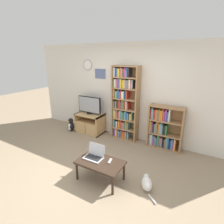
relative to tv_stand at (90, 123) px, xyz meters
The scene contains 11 objects.
ground_plane 2.04m from the tv_stand, 55.05° to the right, with size 18.00×18.00×0.00m, color gray.
wall_back 1.56m from the tv_stand, 15.92° to the left, with size 6.37×0.09×2.60m.
tv_stand is the anchor object (origin of this frame).
television 0.56m from the tv_stand, 112.94° to the left, with size 0.77×0.18×0.52m.
bookshelf_tall 1.30m from the tv_stand, ahead, with size 0.73×0.28×2.03m.
bookshelf_short 2.19m from the tv_stand, ahead, with size 0.84×0.28×1.11m.
coffee_table 2.24m from the tv_stand, 48.43° to the right, with size 0.86×0.52×0.39m.
laptop 2.09m from the tv_stand, 50.75° to the right, with size 0.36×0.27×0.25m.
remote_near_laptop 2.29m from the tv_stand, 43.99° to the right, with size 0.08×0.17×0.02m.
cat 2.76m from the tv_stand, 32.30° to the right, with size 0.41×0.46×0.25m.
penguin_figurine 0.63m from the tv_stand, 158.87° to the right, with size 0.22×0.20×0.42m.
Camera 1 is at (1.91, -2.34, 2.25)m, focal length 28.00 mm.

